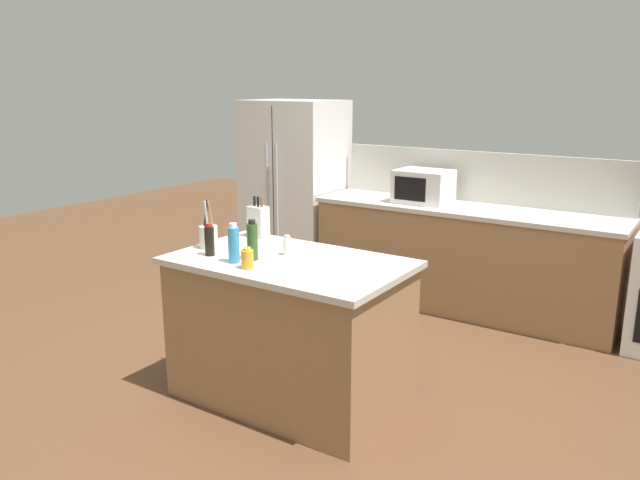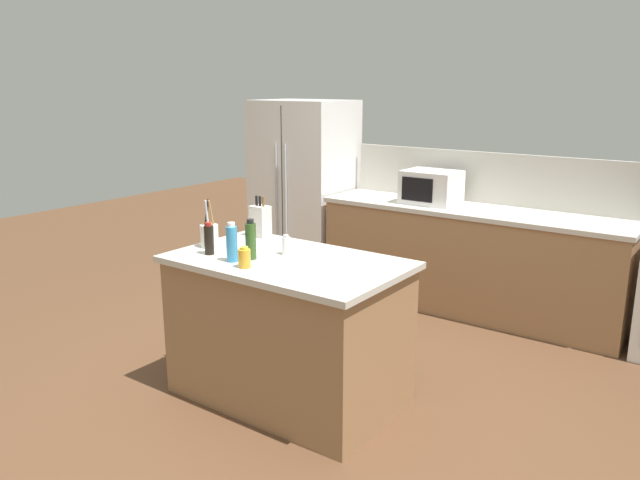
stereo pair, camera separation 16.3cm
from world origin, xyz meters
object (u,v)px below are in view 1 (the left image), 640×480
at_px(knife_block, 258,221).
at_px(olive_oil_bottle, 252,241).
at_px(microwave, 423,186).
at_px(honey_jar, 247,259).
at_px(utensil_crock, 208,236).
at_px(dish_soap_bottle, 234,244).
at_px(refrigerator, 294,189).
at_px(soy_sauce_bottle, 209,240).
at_px(salt_shaker, 287,246).

distance_m(knife_block, olive_oil_bottle, 0.59).
height_order(knife_block, olive_oil_bottle, knife_block).
bearing_deg(microwave, honey_jar, -89.80).
bearing_deg(utensil_crock, olive_oil_bottle, -7.81).
bearing_deg(dish_soap_bottle, knife_block, 115.85).
xyz_separation_m(refrigerator, dish_soap_bottle, (1.35, -2.49, 0.14)).
bearing_deg(olive_oil_bottle, soy_sauce_bottle, -165.77).
bearing_deg(knife_block, utensil_crock, -98.75).
xyz_separation_m(soy_sauce_bottle, olive_oil_bottle, (0.29, 0.07, 0.02)).
bearing_deg(utensil_crock, microwave, 77.41).
bearing_deg(dish_soap_bottle, soy_sauce_bottle, 171.27).
relative_size(refrigerator, olive_oil_bottle, 7.23).
relative_size(utensil_crock, soy_sauce_bottle, 1.54).
bearing_deg(soy_sauce_bottle, refrigerator, 114.38).
distance_m(salt_shaker, honey_jar, 0.37).
distance_m(utensil_crock, dish_soap_bottle, 0.41).
bearing_deg(salt_shaker, olive_oil_bottle, -117.58).
relative_size(olive_oil_bottle, honey_jar, 2.01).
relative_size(refrigerator, salt_shaker, 14.35).
distance_m(utensil_crock, soy_sauce_bottle, 0.19).
relative_size(refrigerator, utensil_crock, 5.72).
xyz_separation_m(knife_block, olive_oil_bottle, (0.34, -0.48, 0.01)).
distance_m(salt_shaker, dish_soap_bottle, 0.36).
bearing_deg(honey_jar, dish_soap_bottle, 160.87).
xyz_separation_m(knife_block, utensil_crock, (-0.08, -0.42, -0.03)).
height_order(microwave, dish_soap_bottle, microwave).
relative_size(utensil_crock, salt_shaker, 2.51).
bearing_deg(utensil_crock, honey_jar, -23.01).
distance_m(dish_soap_bottle, olive_oil_bottle, 0.12).
bearing_deg(honey_jar, soy_sauce_bottle, 167.13).
bearing_deg(honey_jar, refrigerator, 120.45).
xyz_separation_m(knife_block, dish_soap_bottle, (0.28, -0.59, 0.00)).
bearing_deg(knife_block, refrigerator, 121.51).
distance_m(knife_block, utensil_crock, 0.43).
distance_m(knife_block, soy_sauce_bottle, 0.55).
bearing_deg(olive_oil_bottle, honey_jar, -60.23).
height_order(dish_soap_bottle, honey_jar, dish_soap_bottle).
height_order(refrigerator, soy_sauce_bottle, refrigerator).
xyz_separation_m(olive_oil_bottle, honey_jar, (0.09, -0.16, -0.06)).
bearing_deg(refrigerator, dish_soap_bottle, -61.60).
relative_size(microwave, salt_shaker, 3.77).
height_order(knife_block, utensil_crock, utensil_crock).
xyz_separation_m(microwave, utensil_crock, (-0.51, -2.27, -0.07)).
bearing_deg(refrigerator, utensil_crock, -67.15).
distance_m(refrigerator, soy_sauce_bottle, 2.69).
relative_size(salt_shaker, honey_jar, 1.01).
distance_m(refrigerator, dish_soap_bottle, 2.83).
height_order(microwave, honey_jar, microwave).
bearing_deg(refrigerator, soy_sauce_bottle, -65.62).
distance_m(utensil_crock, salt_shaker, 0.55).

